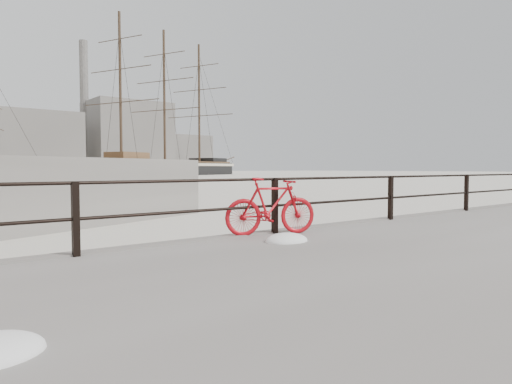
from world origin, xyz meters
TOP-DOWN VIEW (x-y plane):
  - ground at (0.00, 0.00)m, footprint 400.00×400.00m
  - guardrail at (0.00, -0.15)m, footprint 28.00×0.10m
  - bicycle at (-3.70, -0.28)m, footprint 1.68×0.76m
  - barque_black at (36.06, 80.94)m, footprint 58.13×38.83m
  - industrial_west at (20.00, 140.00)m, footprint 32.00×18.00m
  - industrial_mid at (55.00, 145.00)m, footprint 26.00×20.00m
  - industrial_east at (78.00, 150.00)m, footprint 20.00×16.00m
  - smokestack at (42.00, 150.00)m, footprint 2.80×2.80m

SIDE VIEW (x-z plane):
  - ground at x=0.00m, z-range 0.00..0.00m
  - barque_black at x=36.06m, z-range -15.86..15.86m
  - guardrail at x=0.00m, z-range 0.35..1.35m
  - bicycle at x=-3.70m, z-range 0.35..1.36m
  - industrial_east at x=78.00m, z-range 0.00..14.00m
  - industrial_west at x=20.00m, z-range 0.00..18.00m
  - industrial_mid at x=55.00m, z-range 0.00..24.00m
  - smokestack at x=42.00m, z-range 0.00..44.00m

